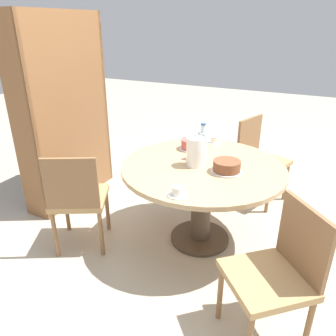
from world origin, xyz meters
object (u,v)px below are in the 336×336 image
object	(u,v)px
bookshelf	(66,116)
coffee_pot	(195,151)
cake_second	(192,144)
chair_b	(277,272)
cup_a	(177,192)
chair_a	(78,197)
chair_c	(259,157)
cup_b	(215,141)
water_bottle	(202,145)
cake_main	(227,167)

from	to	relation	value
bookshelf	coffee_pot	size ratio (longest dim) A/B	6.83
cake_second	chair_b	bearing A→B (deg)	-136.94
coffee_pot	cup_a	bearing A→B (deg)	-170.81
chair_a	chair_c	xyz separation A→B (m)	(1.48, -1.10, 0.00)
chair_c	cake_second	bearing A→B (deg)	163.01
chair_c	bookshelf	world-z (taller)	bookshelf
chair_a	coffee_pot	size ratio (longest dim) A/B	3.18
cake_second	bookshelf	bearing A→B (deg)	96.08
cup_b	chair_b	bearing A→B (deg)	-146.97
chair_a	water_bottle	world-z (taller)	water_bottle
chair_c	cake_second	world-z (taller)	chair_c
bookshelf	cake_second	size ratio (longest dim) A/B	8.27
chair_c	water_bottle	world-z (taller)	water_bottle
cake_main	cup_b	size ratio (longest dim) A/B	1.82
chair_a	cup_a	distance (m)	0.91
cake_main	coffee_pot	bearing A→B (deg)	88.84
chair_c	cup_b	bearing A→B (deg)	160.13
chair_a	bookshelf	world-z (taller)	bookshelf
cake_second	water_bottle	bearing A→B (deg)	-137.74
cake_second	chair_a	bearing A→B (deg)	142.41
cake_main	chair_b	bearing A→B (deg)	-142.21
chair_a	cake_main	world-z (taller)	chair_a
chair_a	cup_b	bearing A→B (deg)	-154.18
cup_a	chair_c	bearing A→B (deg)	-8.88
chair_a	bookshelf	xyz separation A→B (m)	(0.68, 0.67, 0.41)
cake_second	coffee_pot	bearing A→B (deg)	-154.27
water_bottle	cup_b	size ratio (longest dim) A/B	2.34
cake_main	cup_a	xyz separation A→B (m)	(-0.50, 0.18, -0.02)
chair_b	cup_a	distance (m)	0.75
cup_a	cup_b	bearing A→B (deg)	5.88
chair_c	coffee_pot	distance (m)	1.10
bookshelf	cake_main	size ratio (longest dim) A/B	7.82
coffee_pot	cup_b	distance (m)	0.57
bookshelf	cake_main	bearing A→B (deg)	83.45
water_bottle	bookshelf	bearing A→B (deg)	88.52
chair_c	cake_main	xyz separation A→B (m)	(-1.00, 0.06, 0.28)
chair_c	cup_b	size ratio (longest dim) A/B	6.65
chair_c	coffee_pot	world-z (taller)	coffee_pot
water_bottle	cake_second	bearing A→B (deg)	42.26
chair_b	chair_c	bearing A→B (deg)	153.17
chair_a	cake_second	size ratio (longest dim) A/B	3.86
chair_c	cake_main	bearing A→B (deg)	-164.71
water_bottle	cup_b	distance (m)	0.42
coffee_pot	bookshelf	bearing A→B (deg)	82.50
water_bottle	cup_b	bearing A→B (deg)	4.10
water_bottle	cup_a	bearing A→B (deg)	-173.01
chair_c	water_bottle	size ratio (longest dim) A/B	2.85
chair_b	cup_b	world-z (taller)	chair_b
cake_main	cake_second	bearing A→B (deg)	51.21
chair_a	chair_b	xyz separation A→B (m)	(-0.17, -1.55, 0.00)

